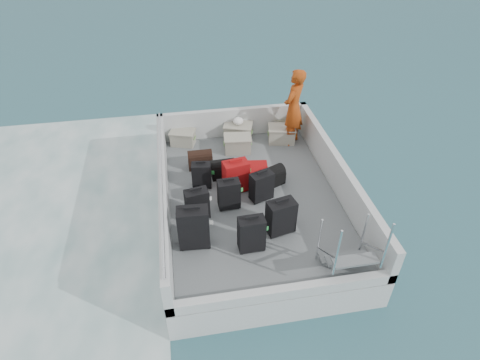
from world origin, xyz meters
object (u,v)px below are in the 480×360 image
Objects in this scene: suitcase_7 at (261,187)px; crate_0 at (183,138)px; suitcase_4 at (229,195)px; crate_3 at (282,135)px; suitcase_6 at (281,217)px; crate_1 at (238,144)px; suitcase_8 at (250,172)px; passenger at (294,108)px; suitcase_3 at (251,234)px; suitcase_1 at (197,205)px; suitcase_2 at (202,175)px; suitcase_5 at (236,177)px; suitcase_0 at (194,228)px; crate_2 at (238,132)px.

suitcase_7 is 2.70m from crate_0.
suitcase_4 is 1.02× the size of crate_3.
suitcase_6 is at bearing -64.74° from crate_0.
suitcase_8 is at bearing -85.63° from crate_1.
suitcase_6 is 0.37× the size of passenger.
suitcase_3 is 1.00× the size of suitcase_6.
suitcase_1 reaches higher than suitcase_7.
passenger is at bearing 33.43° from suitcase_1.
suitcase_2 reaches higher than crate_0.
crate_1 is at bearing 68.40° from suitcase_5.
suitcase_4 is at bearing 98.30° from suitcase_3.
suitcase_7 is at bearing 85.61° from suitcase_6.
passenger is (2.55, 2.97, 0.51)m from suitcase_0.
suitcase_8 is at bearing 13.42° from suitcase_2.
suitcase_0 is 2.19m from suitcase_8.
crate_2 is 1.46m from passenger.
suitcase_5 is 1.17× the size of crate_1.
suitcase_8 is at bearing 31.49° from suitcase_1.
suitcase_4 is 0.99× the size of crate_2.
crate_0 is (-0.94, 3.58, -0.18)m from suitcase_3.
crate_2 is at bearing 80.79° from suitcase_6.
suitcase_7 is (-0.14, 0.95, -0.03)m from suitcase_6.
suitcase_6 reaches higher than suitcase_2.
crate_1 is 0.53m from crate_2.
suitcase_0 is 0.70m from suitcase_1.
crate_2 is (1.22, 2.64, -0.13)m from suitcase_1.
suitcase_0 is 1.65m from suitcase_2.
crate_3 reaches higher than crate_1.
suitcase_0 is 1.50× the size of crate_0.
suitcase_1 is at bearing -114.75° from crate_2.
suitcase_7 reaches higher than crate_2.
suitcase_0 is 3.59m from crate_2.
suitcase_5 reaches higher than suitcase_3.
passenger is at bearing 39.46° from suitcase_7.
suitcase_4 is 1.00× the size of suitcase_7.
suitcase_6 is 3.60m from crate_0.
suitcase_2 reaches higher than crate_3.
passenger is at bearing -7.99° from crate_0.
suitcase_8 is (1.31, 1.73, -0.26)m from suitcase_0.
crate_1 is at bearing 58.73° from suitcase_2.
suitcase_0 is 1.10× the size of suitcase_8.
crate_3 is (1.11, 0.23, 0.01)m from crate_1.
crate_3 is at bearing 45.16° from suitcase_7.
suitcase_3 is 1.10× the size of suitcase_4.
suitcase_5 reaches higher than suitcase_1.
passenger is at bearing -18.06° from crate_3.
suitcase_2 is at bearing -16.69° from passenger.
suitcase_2 is at bearing 149.63° from suitcase_5.
suitcase_0 is at bearing 163.02° from suitcase_3.
suitcase_6 is at bearing -76.58° from suitcase_5.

